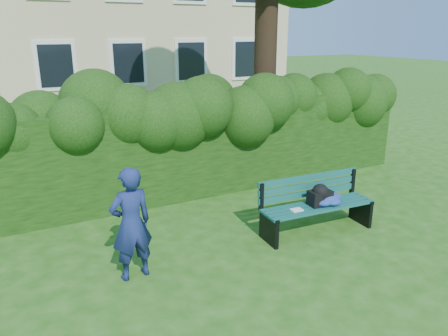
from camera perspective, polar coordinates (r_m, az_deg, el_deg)
ground at (r=7.02m, az=2.33°, el=-8.73°), size 80.00×80.00×0.00m
hedge at (r=8.55m, az=-5.05°, el=2.54°), size 10.00×1.00×1.80m
park_bench at (r=7.12m, az=12.28°, el=-4.37°), size 1.90×0.68×0.89m
man_reading at (r=5.71m, az=-12.04°, el=-7.16°), size 0.59×0.42×1.51m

